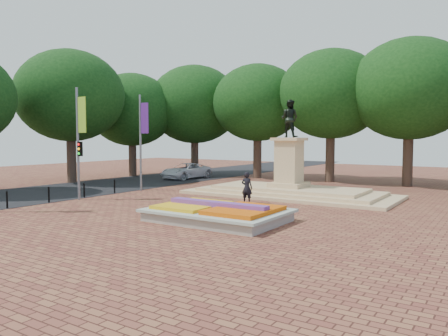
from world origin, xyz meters
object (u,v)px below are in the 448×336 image
at_px(flower_bed, 218,213).
at_px(van, 186,171).
at_px(monument, 289,183).
at_px(pedestrian, 247,188).

distance_m(flower_bed, van, 21.33).
xyz_separation_m(monument, pedestrian, (-0.61, -4.54, 0.06)).
bearing_deg(flower_bed, monument, 95.87).
bearing_deg(monument, pedestrian, -97.61).
height_order(monument, pedestrian, monument).
relative_size(van, pedestrian, 2.81).
height_order(monument, van, monument).
distance_m(flower_bed, pedestrian, 5.73).
xyz_separation_m(van, pedestrian, (12.72, -10.31, 0.21)).
distance_m(van, pedestrian, 16.38).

